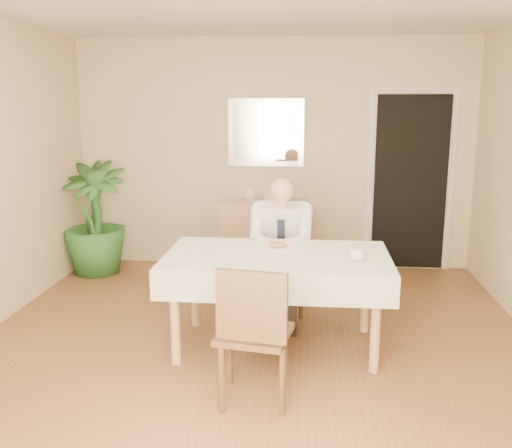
# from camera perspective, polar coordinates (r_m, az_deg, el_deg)

# --- Properties ---
(room) EXTENTS (5.00, 5.02, 2.60)m
(room) POSITION_cam_1_polar(r_m,az_deg,el_deg) (4.09, -0.44, 3.76)
(room) COLOR brown
(room) RESTS_ON ground
(window) EXTENTS (1.34, 0.04, 1.44)m
(window) POSITION_cam_1_polar(r_m,az_deg,el_deg) (1.67, -8.79, -3.63)
(window) COLOR silver
(window) RESTS_ON room
(doorway) EXTENTS (0.96, 0.07, 2.10)m
(doorway) POSITION_cam_1_polar(r_m,az_deg,el_deg) (6.65, 15.15, 4.00)
(doorway) COLOR silver
(doorway) RESTS_ON ground
(mirror) EXTENTS (0.86, 0.04, 0.76)m
(mirror) POSITION_cam_1_polar(r_m,az_deg,el_deg) (6.52, 0.99, 9.12)
(mirror) COLOR silver
(mirror) RESTS_ON room
(dining_table) EXTENTS (1.72, 1.02, 0.75)m
(dining_table) POSITION_cam_1_polar(r_m,az_deg,el_deg) (4.39, 2.11, -4.12)
(dining_table) COLOR tan
(dining_table) RESTS_ON ground
(chair_far) EXTENTS (0.48, 0.48, 0.93)m
(chair_far) POSITION_cam_1_polar(r_m,az_deg,el_deg) (5.28, 2.62, -2.94)
(chair_far) COLOR #49301B
(chair_far) RESTS_ON ground
(chair_near) EXTENTS (0.51, 0.51, 0.93)m
(chair_near) POSITION_cam_1_polar(r_m,az_deg,el_deg) (3.59, -0.27, -10.38)
(chair_near) COLOR #49301B
(chair_near) RESTS_ON ground
(seated_man) EXTENTS (0.48, 0.72, 1.24)m
(seated_man) POSITION_cam_1_polar(r_m,az_deg,el_deg) (4.95, 2.48, -1.94)
(seated_man) COLOR white
(seated_man) RESTS_ON ground
(plate) EXTENTS (0.26, 0.26, 0.02)m
(plate) POSITION_cam_1_polar(r_m,az_deg,el_deg) (4.53, 2.26, -2.37)
(plate) COLOR white
(plate) RESTS_ON dining_table
(food) EXTENTS (0.14, 0.14, 0.06)m
(food) POSITION_cam_1_polar(r_m,az_deg,el_deg) (4.53, 2.26, -2.10)
(food) COLOR olive
(food) RESTS_ON dining_table
(knife) EXTENTS (0.01, 0.13, 0.01)m
(knife) POSITION_cam_1_polar(r_m,az_deg,el_deg) (4.47, 2.74, -2.36)
(knife) COLOR silver
(knife) RESTS_ON dining_table
(fork) EXTENTS (0.01, 0.13, 0.01)m
(fork) POSITION_cam_1_polar(r_m,az_deg,el_deg) (4.47, 1.71, -2.34)
(fork) COLOR silver
(fork) RESTS_ON dining_table
(coffee_mug) EXTENTS (0.14, 0.14, 0.09)m
(coffee_mug) POSITION_cam_1_polar(r_m,az_deg,el_deg) (4.25, 10.13, -3.05)
(coffee_mug) COLOR white
(coffee_mug) RESTS_ON dining_table
(sideboard) EXTENTS (0.99, 0.34, 0.79)m
(sideboard) POSITION_cam_1_polar(r_m,az_deg,el_deg) (6.54, 0.86, -1.11)
(sideboard) COLOR tan
(sideboard) RESTS_ON ground
(photo_frame_left) EXTENTS (0.10, 0.02, 0.14)m
(photo_frame_left) POSITION_cam_1_polar(r_m,az_deg,el_deg) (6.54, -3.30, 3.02)
(photo_frame_left) COLOR silver
(photo_frame_left) RESTS_ON sideboard
(photo_frame_center) EXTENTS (0.10, 0.02, 0.14)m
(photo_frame_center) POSITION_cam_1_polar(r_m,az_deg,el_deg) (6.54, -0.71, 3.03)
(photo_frame_center) COLOR silver
(photo_frame_center) RESTS_ON sideboard
(photo_frame_right) EXTENTS (0.10, 0.02, 0.14)m
(photo_frame_right) POSITION_cam_1_polar(r_m,az_deg,el_deg) (6.52, 1.36, 3.00)
(photo_frame_right) COLOR silver
(photo_frame_right) RESTS_ON sideboard
(potted_palm) EXTENTS (0.73, 0.73, 1.25)m
(potted_palm) POSITION_cam_1_polar(r_m,az_deg,el_deg) (6.57, -15.84, 0.56)
(potted_palm) COLOR #214C1D
(potted_palm) RESTS_ON ground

